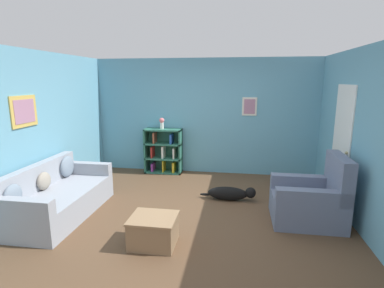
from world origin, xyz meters
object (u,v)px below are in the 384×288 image
bookshelf (164,151)px  coffee_table (154,230)px  couch (57,197)px  vase (162,123)px  recliner_chair (312,200)px  dog (231,193)px

bookshelf → coffee_table: 3.18m
couch → vase: 2.83m
couch → recliner_chair: 3.97m
dog → vase: bearing=138.6°
recliner_chair → dog: bearing=152.2°
bookshelf → coffee_table: (0.64, -3.10, -0.30)m
couch → bookshelf: size_ratio=1.85×
bookshelf → dog: bookshelf is taller
bookshelf → coffee_table: bookshelf is taller
coffee_table → dog: bearing=60.0°
recliner_chair → bookshelf: bearing=143.4°
vase → coffee_table: bearing=-77.7°
couch → coffee_table: size_ratio=3.17×
vase → recliner_chair: bearing=-36.0°
bookshelf → dog: size_ratio=1.02×
dog → vase: vase is taller
coffee_table → dog: coffee_table is taller
recliner_chair → vase: size_ratio=4.14×
bookshelf → recliner_chair: recliner_chair is taller
couch → vase: vase is taller
coffee_table → recliner_chair: bearing=24.5°
couch → bookshelf: bearing=65.7°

